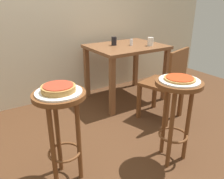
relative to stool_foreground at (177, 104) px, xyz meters
The scene contains 12 objects.
ground_plane 0.84m from the stool_foreground, 157.93° to the left, with size 6.00×6.00×0.00m, color #4C2D19.
stool_foreground is the anchor object (origin of this frame).
serving_plate_foreground 0.21m from the stool_foreground, 14.04° to the left, with size 0.32×0.32×0.01m, color white.
pizza_foreground 0.22m from the stool_foreground, ahead, with size 0.24×0.24×0.02m.
stool_middle 0.93m from the stool_foreground, 162.08° to the left, with size 0.38×0.38×0.75m.
serving_plate_middle 0.95m from the stool_foreground, 162.08° to the left, with size 0.33×0.33×0.01m, color white.
pizza_middle 0.96m from the stool_foreground, 162.08° to the left, with size 0.24×0.24×0.05m.
dining_table 1.40m from the stool_foreground, 71.39° to the left, with size 0.97×0.76×0.76m.
cup_near_edge 1.35m from the stool_foreground, 58.44° to the left, with size 0.08×0.08×0.11m, color silver.
cup_far_edge 1.47m from the stool_foreground, 77.66° to the left, with size 0.07×0.07×0.11m, color black.
condiment_shaker 1.40m from the stool_foreground, 68.78° to the left, with size 0.04×0.04×0.08m, color white.
wooden_chair 0.75m from the stool_foreground, 50.16° to the left, with size 0.50×0.50×0.85m.
Camera 1 is at (-0.78, -1.39, 1.36)m, focal length 36.92 mm.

